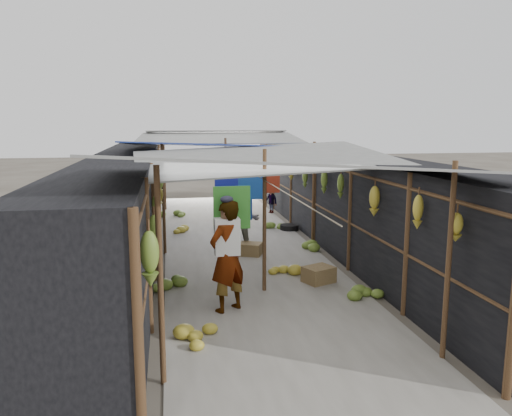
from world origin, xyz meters
TOP-DOWN VIEW (x-y plane):
  - ground at (0.00, 0.00)m, footprint 80.00×80.00m
  - aisle_slab at (0.00, 6.50)m, footprint 3.60×16.00m
  - stall_left at (-2.70, 6.50)m, footprint 1.40×15.00m
  - stall_right at (2.70, 6.50)m, footprint 1.40×15.00m
  - crate_near at (0.15, 5.47)m, footprint 0.62×0.57m
  - crate_mid at (1.12, 3.28)m, footprint 0.67×0.61m
  - crate_back at (0.07, 10.29)m, footprint 0.49×0.42m
  - black_basin at (1.70, 8.00)m, footprint 0.53×0.53m
  - vendor_elderly at (-0.77, 2.14)m, footprint 0.81×0.74m
  - shopper_blue at (0.00, 5.63)m, footprint 0.87×0.72m
  - vendor_seated at (1.70, 10.67)m, footprint 0.62×0.72m
  - market_canopy at (0.03, 6.83)m, footprint 5.62×15.20m
  - hanging_bananas at (0.01, 6.16)m, footprint 3.96×14.13m
  - floor_bananas at (-0.54, 6.13)m, footprint 3.90×10.09m

SIDE VIEW (x-z plane):
  - ground at x=0.00m, z-range 0.00..0.00m
  - aisle_slab at x=0.00m, z-range 0.00..0.02m
  - black_basin at x=1.70m, z-range 0.00..0.16m
  - crate_back at x=0.07m, z-range 0.00..0.29m
  - floor_bananas at x=-0.54m, z-range -0.03..0.33m
  - crate_near at x=0.15m, z-range 0.00..0.30m
  - crate_mid at x=1.12m, z-range 0.00..0.32m
  - vendor_seated at x=1.70m, z-range 0.00..0.96m
  - shopper_blue at x=0.00m, z-range 0.00..1.62m
  - vendor_elderly at x=-0.77m, z-range 0.00..1.85m
  - stall_left at x=-2.70m, z-range 0.00..2.30m
  - stall_right at x=2.70m, z-range 0.00..2.30m
  - hanging_bananas at x=0.01m, z-range 1.30..2.09m
  - market_canopy at x=0.03m, z-range 1.02..3.79m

